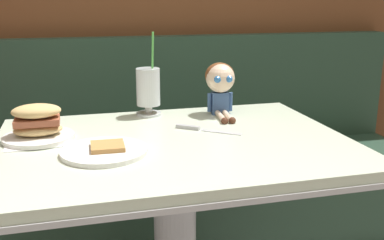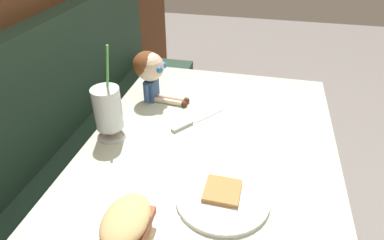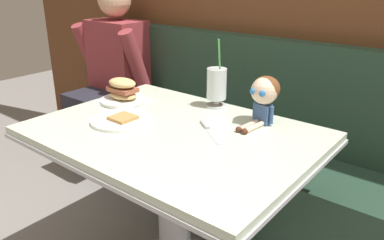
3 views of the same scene
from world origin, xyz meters
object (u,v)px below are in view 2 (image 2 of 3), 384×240
object	(u,v)px
toast_plate	(222,196)
butter_knife	(190,123)
seated_doll	(150,69)
sandwich_plate	(128,234)
milkshake_glass	(108,111)

from	to	relation	value
toast_plate	butter_knife	xyz separation A→B (m)	(0.32, 0.16, -0.00)
butter_knife	seated_doll	size ratio (longest dim) A/B	0.90
toast_plate	sandwich_plate	distance (m)	0.27
seated_doll	sandwich_plate	bearing A→B (deg)	-165.59
toast_plate	butter_knife	world-z (taller)	toast_plate
butter_knife	milkshake_glass	bearing A→B (deg)	117.92
sandwich_plate	seated_doll	world-z (taller)	seated_doll
milkshake_glass	sandwich_plate	xyz separation A→B (m)	(-0.39, -0.22, -0.05)
toast_plate	sandwich_plate	size ratio (longest dim) A/B	1.14
toast_plate	seated_doll	xyz separation A→B (m)	(0.46, 0.35, 0.12)
toast_plate	seated_doll	bearing A→B (deg)	37.22
milkshake_glass	butter_knife	size ratio (longest dim) A/B	1.58
sandwich_plate	butter_knife	world-z (taller)	sandwich_plate
seated_doll	milkshake_glass	bearing A→B (deg)	169.22
toast_plate	milkshake_glass	world-z (taller)	milkshake_glass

